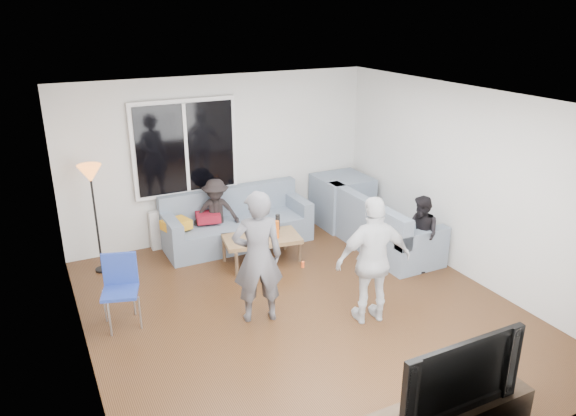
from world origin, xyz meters
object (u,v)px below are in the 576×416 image
sofa_back_section (237,219)px  player_right (373,261)px  spectator_right (421,234)px  sofa_right_section (384,222)px  coffee_table (262,249)px  side_chair (120,293)px  television (452,370)px  player_left (258,257)px  floor_lamp (96,220)px  spectator_back (216,214)px

sofa_back_section → player_right: player_right is taller
spectator_right → sofa_right_section: bearing=-175.2°
coffee_table → side_chair: size_ratio=1.28×
sofa_right_section → player_right: player_right is taller
coffee_table → television: size_ratio=0.93×
side_chair → television: 3.81m
sofa_right_section → spectator_right: spectator_right is taller
sofa_back_section → side_chair: size_ratio=2.67×
television → sofa_right_section: bearing=61.4°
television → player_left: bearing=103.0°
player_right → coffee_table: bearing=-64.6°
coffee_table → floor_lamp: size_ratio=0.71×
spectator_back → spectator_right: bearing=-25.4°
side_chair → player_right: (2.70, -1.20, 0.35)m
spectator_back → sofa_back_section: bearing=11.0°
side_chair → player_left: player_left is taller
television → player_right: bearing=73.0°
spectator_right → television: (-1.97, -2.75, 0.23)m
sofa_back_section → player_left: (-0.59, -2.18, 0.39)m
coffee_table → spectator_right: bearing=-33.1°
sofa_right_section → coffee_table: size_ratio=1.82×
sofa_back_section → spectator_back: 0.36m
television → floor_lamp: bearing=113.8°
side_chair → player_right: 2.97m
coffee_table → sofa_right_section: bearing=-11.2°
coffee_table → spectator_back: (-0.41, 0.80, 0.36)m
spectator_back → television: television is taller
player_left → player_right: 1.35m
sofa_back_section → spectator_back: (-0.33, 0.03, 0.13)m
coffee_table → player_right: player_right is taller
sofa_right_section → side_chair: size_ratio=2.33×
player_left → television: player_left is taller
player_right → television: size_ratio=1.32×
television → sofa_back_section: bearing=90.1°
floor_lamp → spectator_right: 4.54m
player_right → sofa_back_section: bearing=-67.0°
sofa_back_section → television: bearing=-89.9°
coffee_table → floor_lamp: 2.37m
player_left → spectator_right: (2.57, 0.17, -0.27)m
spectator_back → sofa_right_section: bearing=-11.0°
spectator_right → spectator_back: 3.09m
sofa_back_section → coffee_table: bearing=-84.4°
sofa_back_section → player_left: bearing=-105.2°
player_right → spectator_right: size_ratio=1.42×
sofa_back_section → spectator_right: size_ratio=2.09×
spectator_right → side_chair: bearing=-91.0°
player_right → spectator_right: player_right is taller
floor_lamp → sofa_back_section: bearing=0.4°
sofa_right_section → floor_lamp: (-4.07, 1.14, 0.36)m
player_right → spectator_back: bearing=-60.9°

